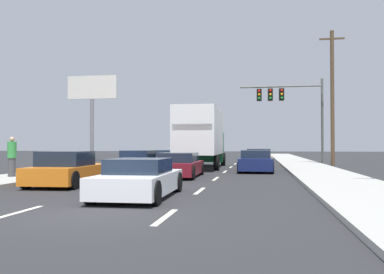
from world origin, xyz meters
name	(u,v)px	position (x,y,z in m)	size (l,w,h in m)	color
ground_plane	(215,164)	(0.00, 25.00, 0.00)	(140.00, 140.00, 0.00)	#2B2B2D
sidewalk_right	(307,167)	(6.81, 20.00, 0.07)	(3.12, 80.00, 0.14)	#B2AFA8
sidewalk_left	(115,165)	(-6.81, 20.00, 0.07)	(3.12, 80.00, 0.14)	#B2AFA8
lane_markings	(207,167)	(0.00, 19.81, 0.00)	(3.54, 52.00, 0.01)	silver
car_silver	(167,158)	(-3.20, 21.41, 0.53)	(1.99, 4.74, 1.16)	#B7BABF
car_blue	(138,162)	(-3.18, 13.91, 0.57)	(1.95, 4.18, 1.22)	#1E389E
car_orange	(68,170)	(-3.52, 5.93, 0.58)	(2.07, 4.29, 1.29)	orange
box_truck	(201,135)	(-0.12, 17.96, 2.18)	(2.82, 8.99, 3.82)	white
car_maroon	(179,166)	(-0.14, 10.49, 0.54)	(2.02, 4.33, 1.16)	maroon
car_white	(139,179)	(0.21, 2.84, 0.52)	(1.96, 4.25, 1.13)	white
car_tan	(258,158)	(3.57, 21.44, 0.57)	(2.08, 4.16, 1.26)	tan
car_navy	(256,162)	(3.43, 15.24, 0.57)	(1.97, 4.70, 1.23)	#141E4C
traffic_signal_mast	(284,100)	(5.62, 24.82, 5.14)	(6.56, 0.69, 6.81)	#595B56
utility_pole_mid	(332,96)	(8.97, 22.64, 5.14)	(1.80, 0.28, 10.00)	brown
roadside_billboard	(92,99)	(-12.09, 28.11, 5.98)	(4.89, 0.36, 8.16)	slate
pedestrian_near_corner	(12,157)	(-7.08, 7.77, 1.02)	(0.38, 0.38, 1.75)	#3F3F42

